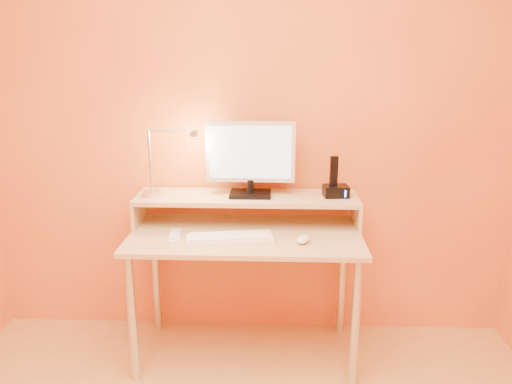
{
  "coord_description": "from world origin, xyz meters",
  "views": [
    {
      "loc": [
        0.15,
        -1.23,
        1.63
      ],
      "look_at": [
        0.06,
        1.13,
        0.96
      ],
      "focal_mm": 34.66,
      "sensor_mm": 36.0,
      "label": 1
    }
  ],
  "objects_px": {
    "monitor_panel": "(250,152)",
    "keyboard": "(230,239)",
    "remote_control": "(175,236)",
    "phone_dock": "(336,191)",
    "lamp_base": "(152,194)",
    "mouse": "(303,239)"
  },
  "relations": [
    {
      "from": "phone_dock",
      "to": "keyboard",
      "type": "height_order",
      "value": "phone_dock"
    },
    {
      "from": "lamp_base",
      "to": "monitor_panel",
      "type": "bearing_deg",
      "value": 4.32
    },
    {
      "from": "phone_dock",
      "to": "remote_control",
      "type": "bearing_deg",
      "value": -170.85
    },
    {
      "from": "keyboard",
      "to": "monitor_panel",
      "type": "bearing_deg",
      "value": 63.31
    },
    {
      "from": "lamp_base",
      "to": "keyboard",
      "type": "height_order",
      "value": "lamp_base"
    },
    {
      "from": "lamp_base",
      "to": "mouse",
      "type": "relative_size",
      "value": 0.94
    },
    {
      "from": "monitor_panel",
      "to": "keyboard",
      "type": "height_order",
      "value": "monitor_panel"
    },
    {
      "from": "lamp_base",
      "to": "phone_dock",
      "type": "height_order",
      "value": "phone_dock"
    },
    {
      "from": "keyboard",
      "to": "remote_control",
      "type": "bearing_deg",
      "value": 163.81
    },
    {
      "from": "monitor_panel",
      "to": "remote_control",
      "type": "relative_size",
      "value": 2.6
    },
    {
      "from": "monitor_panel",
      "to": "lamp_base",
      "type": "relative_size",
      "value": 4.73
    },
    {
      "from": "monitor_panel",
      "to": "phone_dock",
      "type": "xyz_separation_m",
      "value": [
        0.46,
        -0.01,
        -0.21
      ]
    },
    {
      "from": "keyboard",
      "to": "remote_control",
      "type": "height_order",
      "value": "keyboard"
    },
    {
      "from": "phone_dock",
      "to": "mouse",
      "type": "relative_size",
      "value": 1.23
    },
    {
      "from": "lamp_base",
      "to": "mouse",
      "type": "xyz_separation_m",
      "value": [
        0.8,
        -0.24,
        -0.15
      ]
    },
    {
      "from": "keyboard",
      "to": "mouse",
      "type": "height_order",
      "value": "mouse"
    },
    {
      "from": "lamp_base",
      "to": "mouse",
      "type": "bearing_deg",
      "value": -16.64
    },
    {
      "from": "remote_control",
      "to": "mouse",
      "type": "bearing_deg",
      "value": -10.27
    },
    {
      "from": "keyboard",
      "to": "remote_control",
      "type": "relative_size",
      "value": 2.34
    },
    {
      "from": "keyboard",
      "to": "mouse",
      "type": "bearing_deg",
      "value": -9.35
    },
    {
      "from": "monitor_panel",
      "to": "phone_dock",
      "type": "height_order",
      "value": "monitor_panel"
    },
    {
      "from": "monitor_panel",
      "to": "phone_dock",
      "type": "distance_m",
      "value": 0.5
    }
  ]
}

